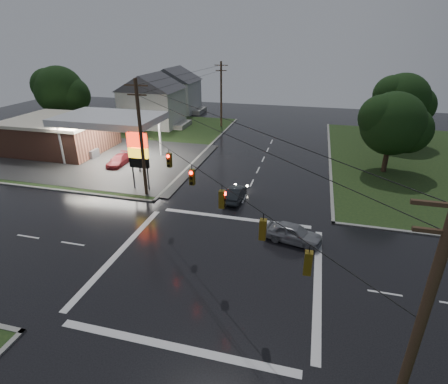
% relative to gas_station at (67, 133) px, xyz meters
% --- Properties ---
extents(ground, '(120.00, 120.00, 0.00)m').
position_rel_gas_station_xyz_m(ground, '(25.68, -19.70, -2.55)').
color(ground, black).
rests_on(ground, ground).
extents(grass_nw, '(36.00, 36.00, 0.08)m').
position_rel_gas_station_xyz_m(grass_nw, '(-0.32, 6.30, -2.51)').
color(grass_nw, black).
rests_on(grass_nw, ground).
extents(gas_station, '(26.20, 18.00, 5.60)m').
position_rel_gas_station_xyz_m(gas_station, '(0.00, 0.00, 0.00)').
color(gas_station, '#2D2D2D').
rests_on(gas_station, ground).
extents(pylon_sign, '(2.00, 0.35, 6.00)m').
position_rel_gas_station_xyz_m(pylon_sign, '(15.18, -9.20, 1.46)').
color(pylon_sign, '#59595E').
rests_on(pylon_sign, ground).
extents(utility_pole_nw, '(2.20, 0.32, 11.00)m').
position_rel_gas_station_xyz_m(utility_pole_nw, '(16.18, -10.20, 3.17)').
color(utility_pole_nw, '#382619').
rests_on(utility_pole_nw, ground).
extents(utility_pole_se, '(2.20, 0.32, 11.00)m').
position_rel_gas_station_xyz_m(utility_pole_se, '(35.18, -29.20, 3.17)').
color(utility_pole_se, '#382619').
rests_on(utility_pole_se, ground).
extents(utility_pole_n, '(2.20, 0.32, 10.50)m').
position_rel_gas_station_xyz_m(utility_pole_n, '(16.18, 18.30, 2.92)').
color(utility_pole_n, '#382619').
rests_on(utility_pole_n, ground).
extents(traffic_signals, '(26.87, 26.87, 1.47)m').
position_rel_gas_station_xyz_m(traffic_signals, '(25.69, -19.72, 3.93)').
color(traffic_signals, black).
rests_on(traffic_signals, ground).
extents(house_near, '(11.05, 8.48, 8.60)m').
position_rel_gas_station_xyz_m(house_near, '(4.73, 16.30, 1.86)').
color(house_near, silver).
rests_on(house_near, ground).
extents(house_far, '(11.05, 8.48, 8.60)m').
position_rel_gas_station_xyz_m(house_far, '(3.73, 28.30, 1.86)').
color(house_far, silver).
rests_on(house_far, ground).
extents(tree_nw_behind, '(8.93, 7.60, 10.00)m').
position_rel_gas_station_xyz_m(tree_nw_behind, '(-8.17, 10.29, 3.63)').
color(tree_nw_behind, black).
rests_on(tree_nw_behind, ground).
extents(tree_ne_near, '(7.99, 6.80, 8.98)m').
position_rel_gas_station_xyz_m(tree_ne_near, '(39.82, 2.29, 3.01)').
color(tree_ne_near, black).
rests_on(tree_ne_near, ground).
extents(tree_ne_far, '(8.46, 7.20, 9.80)m').
position_rel_gas_station_xyz_m(tree_ne_far, '(42.83, 14.29, 3.63)').
color(tree_ne_far, black).
rests_on(tree_ne_far, ground).
extents(car_north, '(1.58, 4.01, 1.30)m').
position_rel_gas_station_xyz_m(car_north, '(24.88, -9.13, -1.90)').
color(car_north, black).
rests_on(car_north, ground).
extents(car_crossing, '(4.59, 2.64, 1.47)m').
position_rel_gas_station_xyz_m(car_crossing, '(30.77, -15.23, -1.81)').
color(car_crossing, gray).
rests_on(car_crossing, ground).
extents(car_pump, '(1.84, 4.26, 1.22)m').
position_rel_gas_station_xyz_m(car_pump, '(9.19, -3.27, -1.94)').
color(car_pump, maroon).
rests_on(car_pump, ground).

